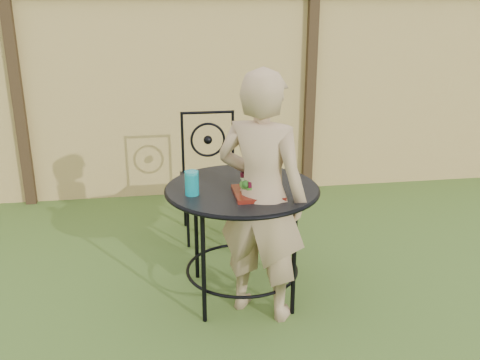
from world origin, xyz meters
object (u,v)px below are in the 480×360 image
at_px(patio_table, 242,208).
at_px(diner, 262,197).
at_px(salad_plate, 258,193).
at_px(patio_chair, 210,172).

height_order(patio_table, diner, diner).
bearing_deg(patio_table, salad_plate, -66.27).
bearing_deg(patio_table, patio_chair, 95.14).
xyz_separation_m(patio_table, patio_chair, (-0.09, 0.99, -0.08)).
distance_m(diner, salad_plate, 0.05).
relative_size(diner, salad_plate, 5.37).
height_order(patio_chair, salad_plate, patio_chair).
bearing_deg(patio_table, diner, -68.29).
height_order(patio_table, patio_chair, patio_chair).
height_order(patio_chair, diner, diner).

